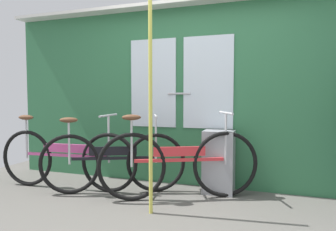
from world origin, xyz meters
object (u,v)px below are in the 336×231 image
(bicycle_leaning_behind, at_px, (66,158))
(bicycle_by_pole, at_px, (179,163))
(trash_bin_by_wall, at_px, (219,162))
(bicycle_near_door, at_px, (112,161))
(handrail_pole, at_px, (150,97))

(bicycle_leaning_behind, height_order, bicycle_by_pole, bicycle_by_pole)
(bicycle_by_pole, bearing_deg, trash_bin_by_wall, 18.29)
(bicycle_near_door, relative_size, bicycle_by_pole, 0.96)
(bicycle_leaning_behind, relative_size, bicycle_by_pole, 1.11)
(bicycle_near_door, relative_size, handrail_pole, 0.70)
(bicycle_leaning_behind, distance_m, trash_bin_by_wall, 1.80)
(bicycle_leaning_behind, xyz_separation_m, handrail_pole, (1.23, -0.38, 0.72))
(bicycle_by_pole, relative_size, handrail_pole, 0.73)
(bicycle_near_door, distance_m, bicycle_by_pole, 0.77)
(bicycle_leaning_behind, bearing_deg, trash_bin_by_wall, 9.12)
(handrail_pole, bearing_deg, bicycle_leaning_behind, 163.07)
(trash_bin_by_wall, bearing_deg, bicycle_leaning_behind, -165.97)
(bicycle_near_door, relative_size, trash_bin_by_wall, 2.15)
(bicycle_near_door, distance_m, handrail_pole, 1.05)
(trash_bin_by_wall, height_order, handrail_pole, handrail_pole)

